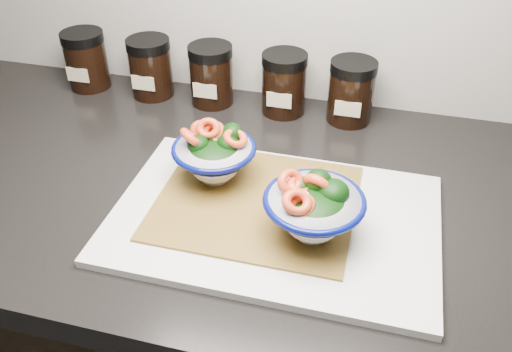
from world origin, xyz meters
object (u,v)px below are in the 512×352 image
(spice_jar_b, at_px, (151,67))
(spice_jar_c, at_px, (211,75))
(bowl_left, at_px, (215,156))
(spice_jar_d, at_px, (284,83))
(cutting_board, at_px, (274,219))
(bowl_right, at_px, (313,209))
(spice_jar_e, at_px, (351,91))
(spice_jar_a, at_px, (86,60))

(spice_jar_b, distance_m, spice_jar_c, 0.12)
(bowl_left, relative_size, spice_jar_d, 1.10)
(cutting_board, xyz_separation_m, spice_jar_b, (-0.32, 0.31, 0.05))
(bowl_right, xyz_separation_m, spice_jar_c, (-0.25, 0.33, -0.00))
(cutting_board, relative_size, bowl_right, 3.39)
(spice_jar_b, bearing_deg, cutting_board, -44.35)
(spice_jar_d, bearing_deg, bowl_right, -71.50)
(spice_jar_c, bearing_deg, spice_jar_d, 0.00)
(cutting_board, height_order, bowl_right, bowl_right)
(spice_jar_d, bearing_deg, cutting_board, -79.88)
(spice_jar_d, bearing_deg, spice_jar_b, 180.00)
(spice_jar_d, relative_size, spice_jar_e, 1.00)
(spice_jar_a, height_order, spice_jar_e, same)
(spice_jar_a, distance_m, spice_jar_b, 0.14)
(spice_jar_b, distance_m, spice_jar_e, 0.38)
(cutting_board, bearing_deg, bowl_left, 150.63)
(bowl_left, bearing_deg, spice_jar_d, 78.61)
(bowl_left, bearing_deg, spice_jar_e, 55.47)
(bowl_left, distance_m, spice_jar_a, 0.43)
(spice_jar_e, bearing_deg, cutting_board, -102.11)
(cutting_board, distance_m, spice_jar_b, 0.44)
(bowl_left, relative_size, spice_jar_b, 1.10)
(cutting_board, distance_m, spice_jar_e, 0.32)
(bowl_left, distance_m, spice_jar_d, 0.25)
(cutting_board, xyz_separation_m, spice_jar_c, (-0.19, 0.31, 0.05))
(spice_jar_a, relative_size, spice_jar_d, 1.00)
(cutting_board, xyz_separation_m, bowl_left, (-0.11, 0.06, 0.05))
(bowl_left, xyz_separation_m, spice_jar_d, (0.05, 0.25, 0.00))
(spice_jar_b, relative_size, spice_jar_c, 1.00)
(spice_jar_c, distance_m, spice_jar_d, 0.14)
(spice_jar_d, bearing_deg, spice_jar_e, 0.00)
(cutting_board, relative_size, spice_jar_d, 3.98)
(bowl_left, relative_size, spice_jar_e, 1.10)
(spice_jar_e, bearing_deg, spice_jar_c, 180.00)
(bowl_left, relative_size, bowl_right, 0.94)
(spice_jar_b, relative_size, spice_jar_e, 1.00)
(spice_jar_e, bearing_deg, spice_jar_a, 180.00)
(cutting_board, relative_size, spice_jar_a, 3.98)
(spice_jar_a, height_order, spice_jar_c, same)
(spice_jar_d, bearing_deg, spice_jar_c, 180.00)
(spice_jar_d, bearing_deg, spice_jar_a, 180.00)
(spice_jar_c, bearing_deg, cutting_board, -57.89)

